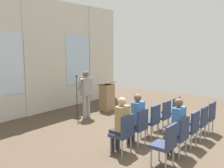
{
  "coord_description": "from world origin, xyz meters",
  "views": [
    {
      "loc": [
        -6.06,
        -2.77,
        2.53
      ],
      "look_at": [
        0.09,
        2.11,
        1.37
      ],
      "focal_mm": 40.62,
      "sensor_mm": 36.0,
      "label": 1
    }
  ],
  "objects_px": {
    "lectern": "(107,97)",
    "chair_r0_c3": "(163,114)",
    "speaker": "(86,91)",
    "chair_r1_c1": "(179,134)",
    "audience_r0_c1": "(136,116)",
    "chair_r1_c0": "(166,142)",
    "chair_r1_c3": "(200,121)",
    "chair_r1_c4": "(208,115)",
    "chair_r0_c4": "(173,110)",
    "chair_r0_c0": "(123,131)",
    "chair_r0_c2": "(152,119)",
    "mic_stand": "(77,109)",
    "chair_r0_c1": "(139,125)",
    "chair_r1_c2": "(191,127)",
    "audience_r0_c0": "(121,122)",
    "audience_r1_c1": "(177,124)"
  },
  "relations": [
    {
      "from": "lectern",
      "to": "chair_r0_c3",
      "type": "bearing_deg",
      "value": -107.26
    },
    {
      "from": "chair_r1_c1",
      "to": "chair_r1_c4",
      "type": "xyz_separation_m",
      "value": [
        2.04,
        0.0,
        0.0
      ]
    },
    {
      "from": "lectern",
      "to": "chair_r1_c0",
      "type": "bearing_deg",
      "value": -126.05
    },
    {
      "from": "lectern",
      "to": "chair_r0_c1",
      "type": "height_order",
      "value": "lectern"
    },
    {
      "from": "mic_stand",
      "to": "chair_r1_c3",
      "type": "distance_m",
      "value": 4.21
    },
    {
      "from": "chair_r0_c3",
      "to": "chair_r1_c2",
      "type": "height_order",
      "value": "same"
    },
    {
      "from": "chair_r0_c4",
      "to": "chair_r0_c1",
      "type": "bearing_deg",
      "value": 180.0
    },
    {
      "from": "speaker",
      "to": "lectern",
      "type": "bearing_deg",
      "value": 3.41
    },
    {
      "from": "audience_r1_c1",
      "to": "chair_r1_c2",
      "type": "relative_size",
      "value": 1.46
    },
    {
      "from": "audience_r0_c1",
      "to": "chair_r1_c1",
      "type": "distance_m",
      "value": 1.21
    },
    {
      "from": "chair_r1_c4",
      "to": "chair_r0_c4",
      "type": "bearing_deg",
      "value": 90.0
    },
    {
      "from": "mic_stand",
      "to": "chair_r0_c0",
      "type": "bearing_deg",
      "value": -114.67
    },
    {
      "from": "audience_r0_c1",
      "to": "chair_r1_c0",
      "type": "height_order",
      "value": "audience_r0_c1"
    },
    {
      "from": "audience_r0_c1",
      "to": "chair_r1_c0",
      "type": "bearing_deg",
      "value": -119.7
    },
    {
      "from": "chair_r1_c1",
      "to": "chair_r1_c2",
      "type": "height_order",
      "value": "same"
    },
    {
      "from": "lectern",
      "to": "chair_r1_c2",
      "type": "xyz_separation_m",
      "value": [
        -1.59,
        -4.06,
        -0.02
      ]
    },
    {
      "from": "speaker",
      "to": "chair_r0_c1",
      "type": "bearing_deg",
      "value": -109.07
    },
    {
      "from": "chair_r0_c0",
      "to": "chair_r0_c1",
      "type": "height_order",
      "value": "same"
    },
    {
      "from": "chair_r0_c1",
      "to": "speaker",
      "type": "bearing_deg",
      "value": 70.93
    },
    {
      "from": "speaker",
      "to": "chair_r1_c0",
      "type": "distance_m",
      "value": 4.34
    },
    {
      "from": "speaker",
      "to": "chair_r0_c3",
      "type": "bearing_deg",
      "value": -82.73
    },
    {
      "from": "mic_stand",
      "to": "chair_r0_c1",
      "type": "height_order",
      "value": "mic_stand"
    },
    {
      "from": "audience_r0_c0",
      "to": "chair_r0_c2",
      "type": "distance_m",
      "value": 1.38
    },
    {
      "from": "mic_stand",
      "to": "lectern",
      "type": "relative_size",
      "value": 1.34
    },
    {
      "from": "chair_r0_c2",
      "to": "chair_r1_c3",
      "type": "bearing_deg",
      "value": -58.55
    },
    {
      "from": "lectern",
      "to": "chair_r0_c2",
      "type": "bearing_deg",
      "value": -118.42
    },
    {
      "from": "chair_r0_c2",
      "to": "mic_stand",
      "type": "bearing_deg",
      "value": 89.21
    },
    {
      "from": "mic_stand",
      "to": "chair_r0_c2",
      "type": "bearing_deg",
      "value": -90.79
    },
    {
      "from": "chair_r1_c0",
      "to": "audience_r1_c1",
      "type": "xyz_separation_m",
      "value": [
        0.68,
        0.08,
        0.22
      ]
    },
    {
      "from": "mic_stand",
      "to": "chair_r0_c0",
      "type": "distance_m",
      "value": 3.36
    },
    {
      "from": "lectern",
      "to": "chair_r0_c3",
      "type": "xyz_separation_m",
      "value": [
        -0.92,
        -2.95,
        -0.02
      ]
    },
    {
      "from": "audience_r0_c0",
      "to": "audience_r1_c1",
      "type": "height_order",
      "value": "audience_r1_c1"
    },
    {
      "from": "audience_r0_c0",
      "to": "chair_r1_c3",
      "type": "distance_m",
      "value": 2.37
    },
    {
      "from": "chair_r1_c1",
      "to": "chair_r1_c4",
      "type": "height_order",
      "value": "same"
    },
    {
      "from": "chair_r0_c4",
      "to": "chair_r1_c1",
      "type": "distance_m",
      "value": 2.32
    },
    {
      "from": "chair_r0_c4",
      "to": "audience_r1_c1",
      "type": "xyz_separation_m",
      "value": [
        -2.04,
        -1.03,
        0.22
      ]
    },
    {
      "from": "chair_r0_c2",
      "to": "chair_r1_c1",
      "type": "distance_m",
      "value": 1.3
    },
    {
      "from": "audience_r0_c0",
      "to": "chair_r0_c1",
      "type": "distance_m",
      "value": 0.72
    },
    {
      "from": "chair_r0_c4",
      "to": "chair_r0_c0",
      "type": "bearing_deg",
      "value": 180.0
    },
    {
      "from": "chair_r1_c0",
      "to": "chair_r1_c1",
      "type": "distance_m",
      "value": 0.68
    },
    {
      "from": "mic_stand",
      "to": "audience_r0_c1",
      "type": "relative_size",
      "value": 1.16
    },
    {
      "from": "chair_r0_c3",
      "to": "chair_r1_c3",
      "type": "distance_m",
      "value": 1.11
    },
    {
      "from": "chair_r1_c3",
      "to": "chair_r1_c4",
      "type": "distance_m",
      "value": 0.68
    },
    {
      "from": "chair_r0_c3",
      "to": "chair_r1_c2",
      "type": "distance_m",
      "value": 1.3
    },
    {
      "from": "speaker",
      "to": "chair_r1_c1",
      "type": "height_order",
      "value": "speaker"
    },
    {
      "from": "chair_r0_c0",
      "to": "audience_r0_c1",
      "type": "distance_m",
      "value": 0.72
    },
    {
      "from": "speaker",
      "to": "chair_r1_c1",
      "type": "relative_size",
      "value": 1.79
    },
    {
      "from": "chair_r1_c1",
      "to": "chair_r1_c3",
      "type": "distance_m",
      "value": 1.36
    },
    {
      "from": "mic_stand",
      "to": "audience_r0_c0",
      "type": "height_order",
      "value": "mic_stand"
    },
    {
      "from": "chair_r0_c0",
      "to": "chair_r1_c0",
      "type": "distance_m",
      "value": 1.11
    }
  ]
}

